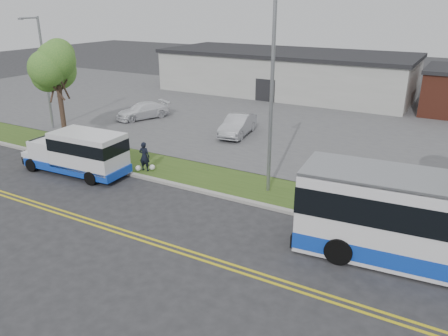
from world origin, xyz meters
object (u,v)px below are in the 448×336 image
Objects in this scene: shuttle_bus at (80,152)px; pedestrian at (144,156)px; tree_west at (56,68)px; streetlight_near at (271,89)px; streetlight_far at (44,69)px; parked_car_a at (238,125)px; parked_car_b at (143,111)px.

shuttle_bus reaches higher than pedestrian.
tree_west is 0.73× the size of streetlight_near.
streetlight_far is 14.55m from parked_car_a.
streetlight_far is 1.23× the size of shuttle_bus.
streetlight_far reaches higher than pedestrian.
streetlight_far is at bearing -166.82° from parked_car_a.
parked_car_a is 8.99m from parked_car_b.
streetlight_near is 10.87m from parked_car_a.
tree_west is 4.12× the size of pedestrian.
shuttle_bus reaches higher than parked_car_a.
pedestrian is (2.86, 1.97, -0.37)m from shuttle_bus.
tree_west is at bearing -21.43° from pedestrian.
streetlight_far is 1.81× the size of parked_car_a.
streetlight_near reaches higher than shuttle_bus.
shuttle_bus is (-10.03, -2.80, -3.92)m from streetlight_near.
parked_car_b is at bearing 150.69° from streetlight_near.
tree_west is 15.01m from streetlight_near.
tree_west is 7.07m from shuttle_bus.
parked_car_a is at bearing 21.02° from parked_car_b.
shuttle_bus is at bearing -33.32° from tree_west.
parked_car_b is at bearing -61.90° from pedestrian.
parked_car_b is (0.08, 7.90, -4.39)m from tree_west.
parked_car_a is at bearing 66.29° from shuttle_bus.
streetlight_far is (-4.00, 2.22, -0.65)m from tree_west.
streetlight_near is 17.69m from parked_car_b.
streetlight_near is at bearing -5.69° from parked_car_b.
streetlight_near reaches higher than streetlight_far.
shuttle_bus is 1.48× the size of parked_car_a.
pedestrian is at bearing -16.55° from streetlight_far.
parked_car_b is (4.08, 5.69, -3.74)m from streetlight_far.
shuttle_bus is at bearing -119.61° from parked_car_a.
tree_west is 0.86× the size of streetlight_far.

